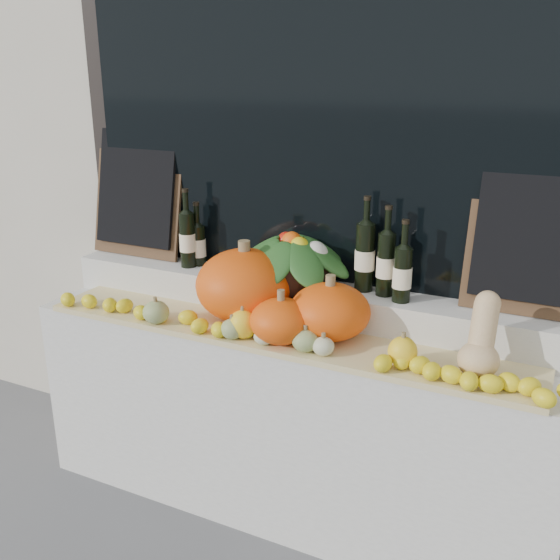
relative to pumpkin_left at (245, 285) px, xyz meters
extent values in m
cube|color=black|center=(0.18, 0.31, 0.84)|extent=(2.40, 0.04, 2.10)
cube|color=black|center=(0.18, 0.28, 0.84)|extent=(2.20, 0.02, 2.00)
cube|color=silver|center=(0.18, 0.04, -0.62)|extent=(2.30, 0.55, 0.88)
cube|color=silver|center=(0.18, 0.19, -0.10)|extent=(2.30, 0.25, 0.16)
cube|color=tan|center=(0.18, -0.09, -0.17)|extent=(2.10, 0.32, 0.02)
ellipsoid|color=#F9580D|center=(0.00, 0.00, 0.00)|extent=(0.43, 0.43, 0.31)
ellipsoid|color=#F9580D|center=(0.40, -0.03, -0.04)|extent=(0.33, 0.33, 0.22)
ellipsoid|color=#F9580D|center=(0.24, -0.15, -0.07)|extent=(0.30, 0.30, 0.18)
ellipsoid|color=#D9B17F|center=(0.99, -0.12, -0.09)|extent=(0.14, 0.14, 0.13)
cylinder|color=#D9B17F|center=(0.99, -0.07, 0.02)|extent=(0.09, 0.14, 0.18)
sphere|color=#D9B17F|center=(0.99, -0.03, 0.09)|extent=(0.09, 0.09, 0.09)
ellipsoid|color=#3B691F|center=(0.36, -0.18, -0.11)|extent=(0.10, 0.10, 0.09)
cylinder|color=olive|center=(0.36, -0.18, -0.05)|extent=(0.02, 0.02, 0.02)
ellipsoid|color=#3B691F|center=(0.05, -0.21, -0.11)|extent=(0.09, 0.09, 0.08)
cylinder|color=olive|center=(0.05, -0.21, -0.06)|extent=(0.02, 0.02, 0.02)
ellipsoid|color=beige|center=(0.19, -0.20, -0.12)|extent=(0.08, 0.08, 0.07)
cylinder|color=olive|center=(0.19, -0.20, -0.08)|extent=(0.02, 0.02, 0.02)
ellipsoid|color=yellow|center=(0.09, -0.18, -0.09)|extent=(0.11, 0.11, 0.12)
cylinder|color=olive|center=(0.09, -0.18, -0.02)|extent=(0.02, 0.02, 0.02)
ellipsoid|color=beige|center=(0.44, -0.19, -0.12)|extent=(0.08, 0.08, 0.07)
cylinder|color=olive|center=(0.44, -0.19, -0.07)|extent=(0.02, 0.02, 0.02)
ellipsoid|color=yellow|center=(0.73, -0.15, -0.10)|extent=(0.11, 0.11, 0.11)
cylinder|color=olive|center=(0.73, -0.15, -0.03)|extent=(0.02, 0.02, 0.02)
ellipsoid|color=#3B691F|center=(-0.32, -0.21, -0.10)|extent=(0.11, 0.11, 0.10)
cylinder|color=olive|center=(-0.32, -0.21, -0.04)|extent=(0.02, 0.02, 0.02)
cylinder|color=black|center=(0.14, 0.17, 0.03)|extent=(0.37, 0.37, 0.11)
cylinder|color=black|center=(-0.40, 0.17, 0.11)|extent=(0.07, 0.07, 0.26)
cylinder|color=black|center=(-0.40, 0.17, 0.29)|extent=(0.03, 0.03, 0.10)
cylinder|color=white|center=(-0.40, 0.17, 0.10)|extent=(0.08, 0.08, 0.08)
cylinder|color=black|center=(-0.40, 0.17, 0.34)|extent=(0.03, 0.03, 0.02)
cylinder|color=black|center=(-0.37, 0.22, 0.07)|extent=(0.07, 0.07, 0.19)
cylinder|color=black|center=(-0.37, 0.22, 0.22)|extent=(0.03, 0.03, 0.10)
cylinder|color=white|center=(-0.37, 0.22, 0.06)|extent=(0.08, 0.08, 0.08)
cylinder|color=black|center=(-0.37, 0.22, 0.28)|extent=(0.03, 0.03, 0.02)
cylinder|color=black|center=(0.45, 0.21, 0.12)|extent=(0.08, 0.08, 0.29)
cylinder|color=black|center=(0.45, 0.21, 0.32)|extent=(0.03, 0.03, 0.10)
cylinder|color=white|center=(0.45, 0.21, 0.11)|extent=(0.08, 0.08, 0.08)
cylinder|color=black|center=(0.45, 0.21, 0.37)|extent=(0.03, 0.03, 0.02)
cylinder|color=black|center=(0.55, 0.19, 0.11)|extent=(0.07, 0.07, 0.26)
cylinder|color=black|center=(0.55, 0.19, 0.29)|extent=(0.03, 0.03, 0.10)
cylinder|color=white|center=(0.55, 0.19, 0.10)|extent=(0.08, 0.08, 0.08)
cylinder|color=black|center=(0.55, 0.19, 0.35)|extent=(0.03, 0.03, 0.02)
cylinder|color=black|center=(0.63, 0.15, 0.09)|extent=(0.07, 0.07, 0.22)
cylinder|color=black|center=(0.63, 0.15, 0.25)|extent=(0.03, 0.03, 0.10)
cylinder|color=white|center=(0.63, 0.15, 0.08)|extent=(0.08, 0.08, 0.08)
cylinder|color=black|center=(0.63, 0.15, 0.31)|extent=(0.03, 0.03, 0.02)
cube|color=#4C331E|center=(-0.74, 0.26, 0.29)|extent=(0.50, 0.14, 0.61)
cube|color=black|center=(-0.74, 0.24, 0.32)|extent=(0.44, 0.13, 0.55)
cube|color=#4C331E|center=(1.10, 0.26, 0.29)|extent=(0.50, 0.14, 0.61)
cube|color=black|center=(1.10, 0.24, 0.32)|extent=(0.44, 0.13, 0.55)
camera|label=1|loc=(1.22, -2.18, 0.87)|focal=40.00mm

